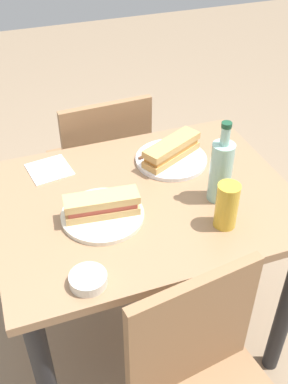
{
  "coord_description": "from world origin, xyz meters",
  "views": [
    {
      "loc": [
        -0.39,
        -1.1,
        1.69
      ],
      "look_at": [
        0.0,
        0.0,
        0.76
      ],
      "focal_mm": 42.96,
      "sensor_mm": 36.0,
      "label": 1
    }
  ],
  "objects": [
    {
      "name": "olive_bowl",
      "position": [
        -0.26,
        -0.29,
        0.76
      ],
      "size": [
        0.1,
        0.1,
        0.03
      ],
      "primitive_type": "cylinder",
      "color": "silver",
      "rests_on": "dining_table"
    },
    {
      "name": "paper_napkin",
      "position": [
        -0.26,
        0.25,
        0.74
      ],
      "size": [
        0.16,
        0.16,
        0.0
      ],
      "primitive_type": "cube",
      "rotation": [
        0.0,
        0.0,
        0.15
      ],
      "color": "white",
      "rests_on": "dining_table"
    },
    {
      "name": "baguette_sandwich_near",
      "position": [
        0.16,
        0.16,
        0.79
      ],
      "size": [
        0.24,
        0.17,
        0.07
      ],
      "color": "tan",
      "rests_on": "plate_near"
    },
    {
      "name": "beer_glass",
      "position": [
        0.18,
        -0.21,
        0.82
      ],
      "size": [
        0.07,
        0.07,
        0.15
      ],
      "primitive_type": "cylinder",
      "color": "gold",
      "rests_on": "dining_table"
    },
    {
      "name": "dining_table",
      "position": [
        0.0,
        0.0,
        0.61
      ],
      "size": [
        0.97,
        0.74,
        0.74
      ],
      "color": "#997251",
      "rests_on": "ground"
    },
    {
      "name": "chair_far",
      "position": [
        0.0,
        0.56,
        0.49
      ],
      "size": [
        0.42,
        0.42,
        0.85
      ],
      "color": "#936B47",
      "rests_on": "ground"
    },
    {
      "name": "ground_plane",
      "position": [
        0.0,
        0.0,
        0.0
      ],
      "size": [
        8.0,
        8.0,
        0.0
      ],
      "primitive_type": "plane",
      "color": "#8C755B"
    },
    {
      "name": "plate_far",
      "position": [
        -0.15,
        -0.05,
        0.75
      ],
      "size": [
        0.26,
        0.26,
        0.01
      ],
      "primitive_type": "cylinder",
      "color": "silver",
      "rests_on": "dining_table"
    },
    {
      "name": "knife_near",
      "position": [
        0.12,
        0.21,
        0.76
      ],
      "size": [
        0.18,
        0.06,
        0.01
      ],
      "color": "silver",
      "rests_on": "plate_near"
    },
    {
      "name": "knife_far",
      "position": [
        -0.16,
        0.01,
        0.76
      ],
      "size": [
        0.18,
        0.03,
        0.01
      ],
      "color": "silver",
      "rests_on": "plate_far"
    },
    {
      "name": "water_bottle",
      "position": [
        0.22,
        -0.08,
        0.85
      ],
      "size": [
        0.07,
        0.07,
        0.28
      ],
      "color": "#99C6B7",
      "rests_on": "dining_table"
    },
    {
      "name": "plate_near",
      "position": [
        0.16,
        0.16,
        0.75
      ],
      "size": [
        0.26,
        0.26,
        0.01
      ],
      "primitive_type": "cylinder",
      "color": "white",
      "rests_on": "dining_table"
    },
    {
      "name": "baguette_sandwich_far",
      "position": [
        -0.15,
        -0.05,
        0.79
      ],
      "size": [
        0.23,
        0.09,
        0.07
      ],
      "color": "tan",
      "rests_on": "plate_far"
    }
  ]
}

